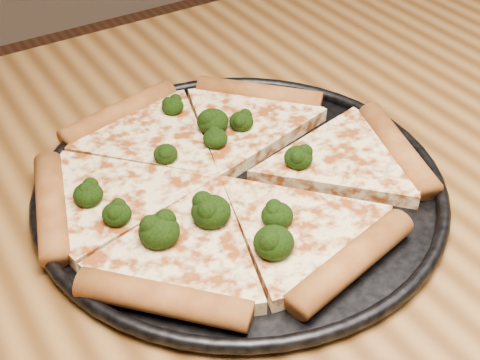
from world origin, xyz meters
TOP-DOWN VIEW (x-y plane):
  - dining_table at (0.00, 0.00)m, footprint 1.20×0.90m
  - pizza_pan at (-0.05, 0.03)m, footprint 0.42×0.42m
  - pizza at (-0.07, 0.04)m, footprint 0.42×0.38m
  - broccoli_florets at (-0.09, 0.03)m, footprint 0.23×0.28m

SIDE VIEW (x-z plane):
  - dining_table at x=0.00m, z-range 0.28..1.03m
  - pizza_pan at x=-0.05m, z-range 0.75..0.77m
  - pizza at x=-0.07m, z-range 0.75..0.78m
  - broccoli_florets at x=-0.09m, z-range 0.77..0.79m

